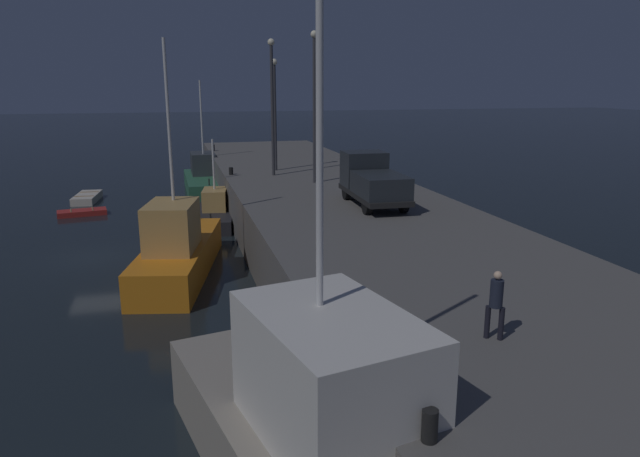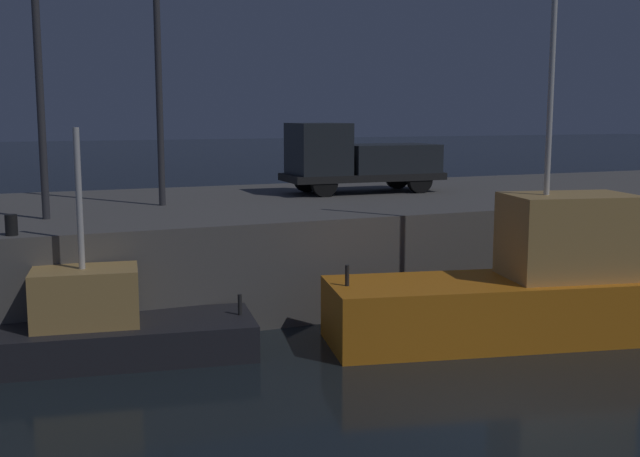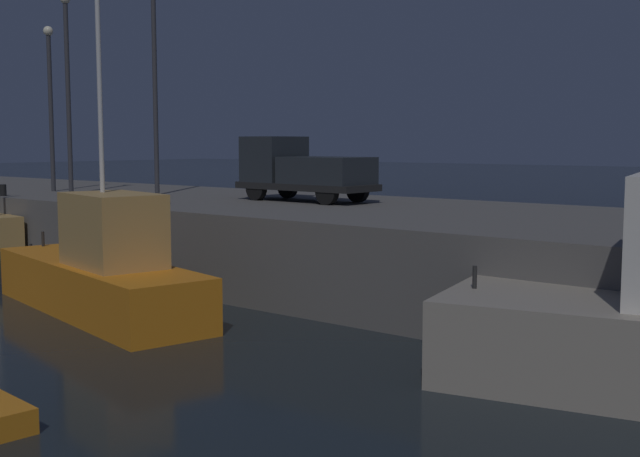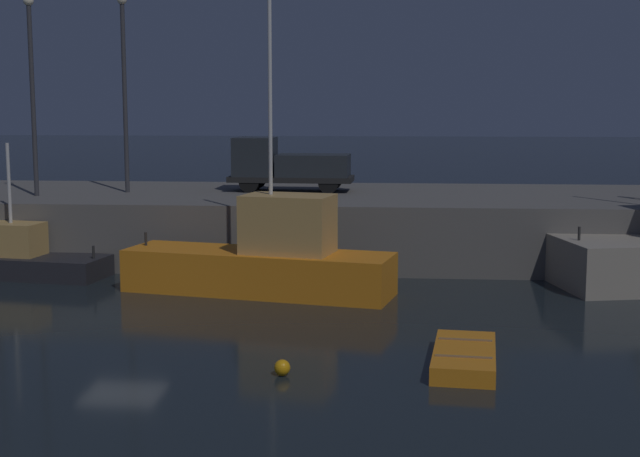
{
  "view_description": "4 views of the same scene",
  "coord_description": "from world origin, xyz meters",
  "px_view_note": "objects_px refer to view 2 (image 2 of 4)",
  "views": [
    {
      "loc": [
        30.31,
        4.16,
        8.61
      ],
      "look_at": [
        5.32,
        10.59,
        2.16
      ],
      "focal_mm": 32.58,
      "sensor_mm": 36.0,
      "label": 1
    },
    {
      "loc": [
        -8.16,
        -11.01,
        5.56
      ],
      "look_at": [
        1.97,
        12.95,
        1.7
      ],
      "focal_mm": 43.38,
      "sensor_mm": 36.0,
      "label": 2
    },
    {
      "loc": [
        23.91,
        -10.02,
        5.05
      ],
      "look_at": [
        6.01,
        11.93,
        2.03
      ],
      "focal_mm": 45.69,
      "sensor_mm": 36.0,
      "label": 3
    },
    {
      "loc": [
        8.62,
        -27.37,
        6.82
      ],
      "look_at": [
        5.5,
        10.46,
        1.51
      ],
      "focal_mm": 50.5,
      "sensor_mm": 36.0,
      "label": 4
    }
  ],
  "objects_px": {
    "bollard_central": "(11,225)",
    "fishing_boat_blue": "(534,290)",
    "fishing_boat_orange": "(97,330)",
    "lamp_post_central": "(157,36)",
    "lamp_post_east": "(36,28)",
    "utility_truck": "(356,159)"
  },
  "relations": [
    {
      "from": "fishing_boat_orange",
      "to": "lamp_post_central",
      "type": "distance_m",
      "value": 9.66
    },
    {
      "from": "fishing_boat_orange",
      "to": "lamp_post_central",
      "type": "relative_size",
      "value": 0.83
    },
    {
      "from": "fishing_boat_blue",
      "to": "utility_truck",
      "type": "height_order",
      "value": "fishing_boat_blue"
    },
    {
      "from": "fishing_boat_blue",
      "to": "bollard_central",
      "type": "distance_m",
      "value": 12.62
    },
    {
      "from": "lamp_post_central",
      "to": "bollard_central",
      "type": "bearing_deg",
      "value": -133.88
    },
    {
      "from": "fishing_boat_orange",
      "to": "lamp_post_east",
      "type": "height_order",
      "value": "lamp_post_east"
    },
    {
      "from": "fishing_boat_orange",
      "to": "utility_truck",
      "type": "xyz_separation_m",
      "value": [
        9.88,
        6.99,
        3.31
      ]
    },
    {
      "from": "fishing_boat_orange",
      "to": "lamp_post_east",
      "type": "distance_m",
      "value": 8.12
    },
    {
      "from": "lamp_post_east",
      "to": "bollard_central",
      "type": "distance_m",
      "value": 5.5
    },
    {
      "from": "lamp_post_central",
      "to": "utility_truck",
      "type": "xyz_separation_m",
      "value": [
        7.13,
        1.15,
        -3.87
      ]
    },
    {
      "from": "fishing_boat_orange",
      "to": "fishing_boat_blue",
      "type": "bearing_deg",
      "value": -13.55
    },
    {
      "from": "fishing_boat_orange",
      "to": "bollard_central",
      "type": "distance_m",
      "value": 3.14
    },
    {
      "from": "fishing_boat_orange",
      "to": "bollard_central",
      "type": "xyz_separation_m",
      "value": [
        -1.65,
        1.26,
        2.35
      ]
    },
    {
      "from": "fishing_boat_blue",
      "to": "bollard_central",
      "type": "bearing_deg",
      "value": 162.59
    },
    {
      "from": "fishing_boat_blue",
      "to": "bollard_central",
      "type": "xyz_separation_m",
      "value": [
        -11.91,
        3.74,
        1.81
      ]
    },
    {
      "from": "utility_truck",
      "to": "bollard_central",
      "type": "bearing_deg",
      "value": -153.57
    },
    {
      "from": "fishing_boat_orange",
      "to": "bollard_central",
      "type": "relative_size",
      "value": 14.96
    },
    {
      "from": "fishing_boat_blue",
      "to": "fishing_boat_orange",
      "type": "relative_size",
      "value": 1.44
    },
    {
      "from": "bollard_central",
      "to": "fishing_boat_blue",
      "type": "bearing_deg",
      "value": -17.41
    },
    {
      "from": "lamp_post_east",
      "to": "lamp_post_central",
      "type": "relative_size",
      "value": 0.97
    },
    {
      "from": "fishing_boat_blue",
      "to": "utility_truck",
      "type": "xyz_separation_m",
      "value": [
        -0.38,
        9.47,
        2.77
      ]
    },
    {
      "from": "fishing_boat_blue",
      "to": "fishing_boat_orange",
      "type": "xyz_separation_m",
      "value": [
        -10.27,
        2.47,
        -0.55
      ]
    }
  ]
}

